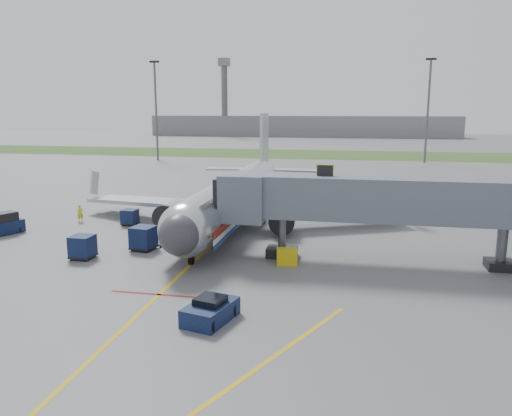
% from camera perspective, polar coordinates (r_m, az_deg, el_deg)
% --- Properties ---
extents(ground, '(400.00, 400.00, 0.00)m').
position_cam_1_polar(ground, '(33.81, -8.47, -7.36)').
color(ground, '#565659').
rests_on(ground, ground).
extents(grass_strip, '(300.00, 25.00, 0.01)m').
position_cam_1_polar(grass_strip, '(121.10, 5.90, 6.15)').
color(grass_strip, '#2D4C1E').
rests_on(grass_strip, ground).
extents(apron_markings, '(21.52, 50.00, 0.01)m').
position_cam_1_polar(apron_markings, '(27.42, -13.73, -12.11)').
color(apron_markings, gold).
rests_on(apron_markings, ground).
extents(airliner, '(32.10, 35.67, 10.25)m').
position_cam_1_polar(airliner, '(47.38, -2.42, 1.44)').
color(airliner, silver).
rests_on(airliner, ground).
extents(jet_bridge, '(25.30, 4.00, 6.90)m').
position_cam_1_polar(jet_bridge, '(35.74, 14.00, 0.84)').
color(jet_bridge, slate).
rests_on(jet_bridge, ground).
extents(light_mast_left, '(2.00, 0.44, 20.40)m').
position_cam_1_polar(light_mast_left, '(108.18, -11.36, 11.10)').
color(light_mast_left, '#595B60').
rests_on(light_mast_left, ground).
extents(light_mast_right, '(2.00, 0.44, 20.40)m').
position_cam_1_polar(light_mast_right, '(106.07, 19.06, 10.71)').
color(light_mast_right, '#595B60').
rests_on(light_mast_right, ground).
extents(distant_terminal, '(120.00, 14.00, 8.00)m').
position_cam_1_polar(distant_terminal, '(201.34, 5.19, 9.33)').
color(distant_terminal, slate).
rests_on(distant_terminal, ground).
extents(control_tower, '(4.00, 4.00, 30.00)m').
position_cam_1_polar(control_tower, '(201.78, -3.63, 13.14)').
color(control_tower, '#595B60').
rests_on(control_tower, ground).
extents(pushback_tug, '(2.60, 3.45, 1.28)m').
position_cam_1_polar(pushback_tug, '(26.28, -5.23, -11.62)').
color(pushback_tug, '#0B0C33').
rests_on(pushback_tug, ground).
extents(baggage_tug, '(2.39, 3.04, 1.89)m').
position_cam_1_polar(baggage_tug, '(48.68, -26.65, -1.67)').
color(baggage_tug, '#0B0C33').
rests_on(baggage_tug, ground).
extents(baggage_cart_a, '(1.42, 1.42, 1.48)m').
position_cam_1_polar(baggage_cart_a, '(48.23, -14.22, -1.01)').
color(baggage_cart_a, '#0B0C33').
rests_on(baggage_cart_a, ground).
extents(baggage_cart_b, '(1.60, 1.60, 1.70)m').
position_cam_1_polar(baggage_cart_b, '(38.51, -19.22, -4.22)').
color(baggage_cart_b, '#0B0C33').
rests_on(baggage_cart_b, ground).
extents(baggage_cart_c, '(1.92, 1.92, 1.83)m').
position_cam_1_polar(baggage_cart_c, '(39.55, -12.75, -3.36)').
color(baggage_cart_c, '#0B0C33').
rests_on(baggage_cart_c, ground).
extents(belt_loader, '(1.83, 4.30, 2.04)m').
position_cam_1_polar(belt_loader, '(41.60, -8.14, -3.07)').
color(belt_loader, '#0B0C33').
rests_on(belt_loader, ground).
extents(ground_power_cart, '(1.57, 1.18, 1.14)m').
position_cam_1_polar(ground_power_cart, '(35.16, 3.55, -5.56)').
color(ground_power_cart, gold).
rests_on(ground_power_cart, ground).
extents(ramp_worker, '(0.71, 0.69, 1.64)m').
position_cam_1_polar(ramp_worker, '(50.99, -19.44, -0.58)').
color(ramp_worker, '#CAE31A').
rests_on(ramp_worker, ground).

